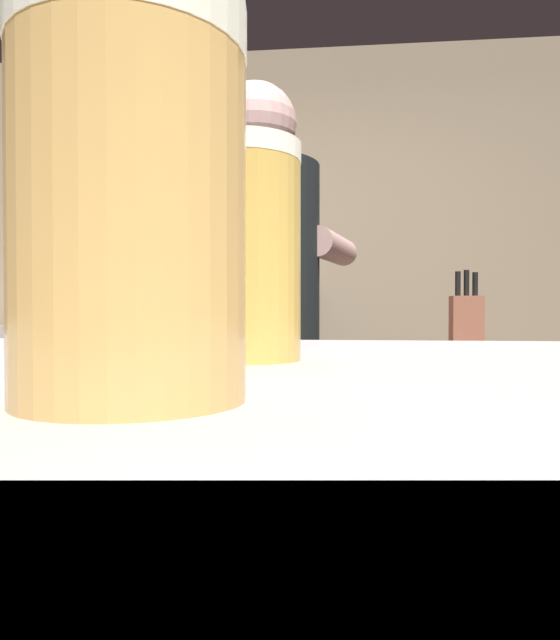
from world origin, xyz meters
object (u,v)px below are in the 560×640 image
Objects in this scene: mixing_bowl at (112,346)px; bartender at (255,349)px; pint_glass_far at (243,252)px; chefs_knife at (357,355)px; bottle_soy at (294,271)px; pint_glass_near at (131,205)px; bottle_hot_sauce at (242,268)px; knife_block at (466,324)px.

bartender is at bearing -36.97° from mixing_bowl.
bartender is 12.70× the size of pint_glass_far.
chefs_knife is 1.41m from bottle_soy.
pint_glass_near is at bearing -86.57° from bottle_soy.
bottle_hot_sauce is at bearing 156.12° from bottle_soy.
knife_block is 1.77m from bottle_hot_sauce.
bottle_hot_sauce reaches higher than bottle_soy.
mixing_bowl is (-1.22, -0.02, -0.08)m from knife_block.
pint_glass_far is 3.06m from bottle_hot_sauce.
chefs_knife is 1.82× the size of pint_glass_far.
pint_glass_near is 0.49× the size of bottle_hot_sauce.
pint_glass_far is at bearing -80.15° from bottle_hot_sauce.
pint_glass_near reaches higher than chefs_knife.
chefs_knife is at bearing -1.72° from mixing_bowl.
pint_glass_far is at bearing -86.17° from bottle_soy.
pint_glass_near is at bearing -107.00° from chefs_knife.
bottle_hot_sauce is 0.36m from bottle_soy.
pint_glass_near is 0.71× the size of bottle_soy.
knife_block reaches higher than mixing_bowl.
knife_block is at bearing -54.76° from bottle_hot_sauce.
mixing_bowl is 1.73m from pint_glass_far.
knife_block is (0.65, 0.45, 0.06)m from bartender.
bartender is at bearing -137.41° from chefs_knife.
pint_glass_far is (0.01, 0.16, 0.00)m from pint_glass_near.
pint_glass_near is at bearing -93.70° from pint_glass_far.
pint_glass_far is (0.73, -1.56, 0.16)m from mixing_bowl.
chefs_knife is 0.90× the size of bottle_hot_sauce.
pint_glass_near reaches higher than mixing_bowl.
pint_glass_near is (0.72, -1.72, 0.16)m from mixing_bowl.
knife_block reaches higher than chefs_knife.
bottle_hot_sauce reaches higher than chefs_knife.
bartender reaches higher than pint_glass_near.
pint_glass_near is (0.15, -1.29, 0.14)m from bartender.
pint_glass_far is 0.49× the size of bottle_hot_sauce.
bartender reaches higher than chefs_knife.
bartender is 9.11× the size of bottle_soy.
pint_glass_far is (0.16, -1.13, 0.14)m from bartender.
bottle_hot_sauce is (-0.64, 1.47, 0.41)m from chefs_knife.
knife_block is 1.82m from pint_glass_near.
chefs_knife is 1.31× the size of bottle_soy.
pint_glass_near is 0.16m from pint_glass_far.
knife_block is at bearing -42.02° from bartender.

